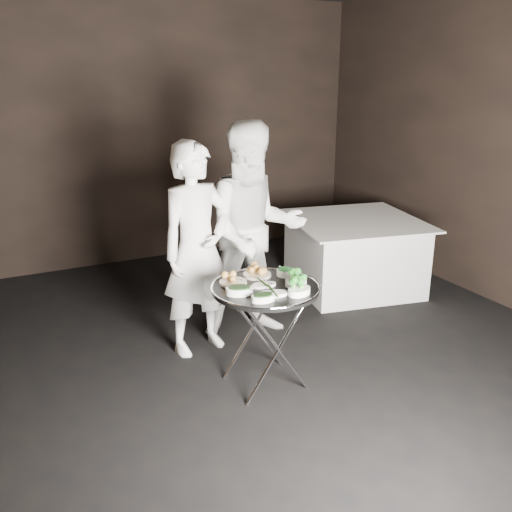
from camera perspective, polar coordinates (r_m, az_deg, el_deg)
name	(u,v)px	position (r m, az deg, el deg)	size (l,w,h in m)	color
floor	(252,412)	(4.06, -0.42, -15.37)	(6.00, 7.00, 0.05)	black
wall_back	(114,134)	(6.76, -14.06, 11.72)	(6.00, 0.05, 3.00)	black
tray_stand	(265,332)	(4.13, 0.94, -7.57)	(0.51, 0.43, 0.75)	silver
serving_tray	(266,288)	(4.00, 0.96, -3.22)	(0.77, 0.77, 0.04)	black
potato_plate_a	(233,280)	(4.04, -2.31, -2.37)	(0.20, 0.20, 0.07)	beige
potato_plate_b	(257,272)	(4.18, 0.11, -1.59)	(0.22, 0.22, 0.08)	beige
greens_bowl	(285,271)	(4.20, 2.91, -1.53)	(0.12, 0.12, 0.07)	white
asparagus_plate_a	(264,284)	(3.99, 0.79, -2.83)	(0.19, 0.11, 0.04)	white
asparagus_plate_b	(273,293)	(3.84, 1.75, -3.70)	(0.22, 0.15, 0.04)	white
spinach_bowl_a	(239,290)	(3.85, -1.68, -3.37)	(0.22, 0.18, 0.08)	white
spinach_bowl_b	(263,297)	(3.74, 0.71, -4.10)	(0.17, 0.11, 0.07)	white
broccoli_bowl_a	(296,280)	(4.02, 4.01, -2.46)	(0.20, 0.16, 0.07)	white
broccoli_bowl_b	(299,290)	(3.86, 4.34, -3.38)	(0.20, 0.17, 0.07)	white
serving_utensils	(263,277)	(4.04, 0.73, -2.11)	(0.57, 0.41, 0.01)	silver
waiter_left	(197,250)	(4.52, -5.93, 0.62)	(0.63, 0.41, 1.72)	white
waiter_right	(254,232)	(4.77, -0.17, 2.44)	(0.89, 0.69, 1.83)	white
dining_table	(354,253)	(6.05, 9.73, 0.26)	(1.29, 1.29, 0.74)	silver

